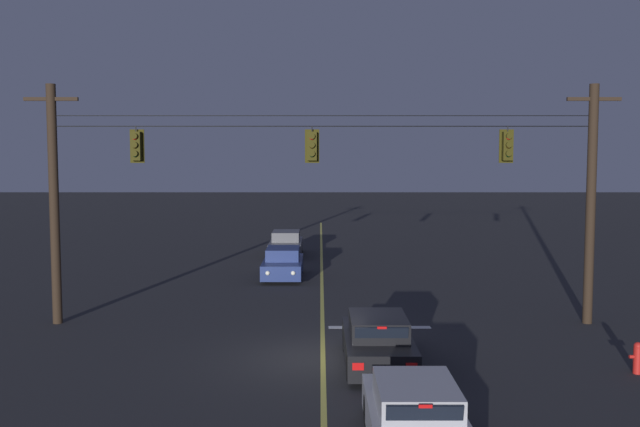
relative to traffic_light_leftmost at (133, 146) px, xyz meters
The scene contains 12 objects.
ground_plane 9.65m from the traffic_light_leftmost, 34.35° to the right, with size 180.00×180.00×0.00m, color #28282B.
lane_centre_stripe 10.55m from the traffic_light_leftmost, 44.00° to the left, with size 0.14×60.00×0.01m, color #D1C64C.
stop_bar_paint 10.13m from the traffic_light_leftmost, ahead, with size 3.40×0.36×0.01m, color silver.
signal_span_assembly 6.49m from the traffic_light_leftmost, ahead, with size 19.86×0.32×8.07m.
traffic_light_leftmost is the anchor object (origin of this frame).
traffic_light_left_inner 5.88m from the traffic_light_leftmost, ahead, with size 0.48×0.41×1.22m.
traffic_light_centre 12.41m from the traffic_light_leftmost, ahead, with size 0.48×0.41×1.22m.
car_waiting_near_lane 10.58m from the traffic_light_leftmost, 32.13° to the right, with size 1.80×4.33×1.39m.
car_oncoming_lead 11.47m from the traffic_light_leftmost, 64.18° to the left, with size 1.80×4.42×1.39m.
car_oncoming_trailing 17.77m from the traffic_light_leftmost, 75.61° to the left, with size 1.80×4.42×1.39m.
car_waiting_second_near 14.24m from the traffic_light_leftmost, 52.73° to the right, with size 1.80×4.33×1.39m.
fire_hydrant 16.49m from the traffic_light_leftmost, 21.15° to the right, with size 0.44×0.22×0.84m.
Camera 1 is at (-0.08, -19.56, 5.71)m, focal length 39.93 mm.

